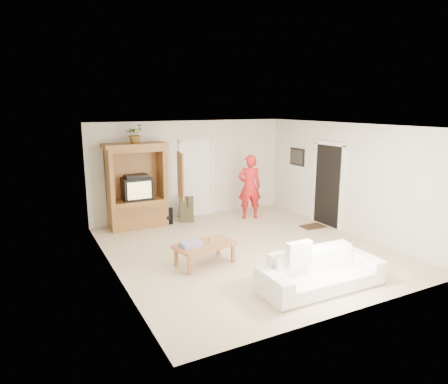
# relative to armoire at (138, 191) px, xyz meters

# --- Properties ---
(floor) EXTENTS (6.00, 6.00, 0.00)m
(floor) POSITION_rel_armoire_xyz_m (1.58, -2.66, -0.91)
(floor) COLOR tan
(floor) RESTS_ON ground
(ceiling) EXTENTS (6.00, 6.00, 0.00)m
(ceiling) POSITION_rel_armoire_xyz_m (1.58, -2.66, 1.69)
(ceiling) COLOR white
(ceiling) RESTS_ON floor
(wall_back) EXTENTS (5.50, 0.00, 5.50)m
(wall_back) POSITION_rel_armoire_xyz_m (1.58, 0.34, 0.39)
(wall_back) COLOR silver
(wall_back) RESTS_ON floor
(wall_front) EXTENTS (5.50, 0.00, 5.50)m
(wall_front) POSITION_rel_armoire_xyz_m (1.58, -5.66, 0.39)
(wall_front) COLOR silver
(wall_front) RESTS_ON floor
(wall_left) EXTENTS (0.00, 6.00, 6.00)m
(wall_left) POSITION_rel_armoire_xyz_m (-1.17, -2.66, 0.39)
(wall_left) COLOR silver
(wall_left) RESTS_ON floor
(wall_right) EXTENTS (0.00, 6.00, 6.00)m
(wall_right) POSITION_rel_armoire_xyz_m (4.33, -2.66, 0.39)
(wall_right) COLOR silver
(wall_right) RESTS_ON floor
(armoire) EXTENTS (1.82, 1.14, 2.10)m
(armoire) POSITION_rel_armoire_xyz_m (0.00, 0.00, 0.00)
(armoire) COLOR brown
(armoire) RESTS_ON floor
(door_back) EXTENTS (0.85, 0.05, 2.04)m
(door_back) POSITION_rel_armoire_xyz_m (1.73, 0.31, 0.11)
(door_back) COLOR white
(door_back) RESTS_ON floor
(doorway_right) EXTENTS (0.05, 0.90, 2.04)m
(doorway_right) POSITION_rel_armoire_xyz_m (4.30, -2.06, 0.11)
(doorway_right) COLOR black
(doorway_right) RESTS_ON floor
(framed_picture) EXTENTS (0.03, 0.60, 0.48)m
(framed_picture) POSITION_rel_armoire_xyz_m (4.31, -0.76, 0.69)
(framed_picture) COLOR black
(framed_picture) RESTS_ON wall_right
(doormat) EXTENTS (0.60, 0.40, 0.02)m
(doormat) POSITION_rel_armoire_xyz_m (3.88, -2.06, -0.90)
(doormat) COLOR #382316
(doormat) RESTS_ON floor
(plant) EXTENTS (0.54, 0.53, 0.45)m
(plant) POSITION_rel_armoire_xyz_m (-0.02, -0.03, 1.42)
(plant) COLOR #4C7238
(plant) RESTS_ON armoire
(man) EXTENTS (0.73, 0.59, 1.73)m
(man) POSITION_rel_armoire_xyz_m (2.86, -0.63, -0.04)
(man) COLOR red
(man) RESTS_ON floor
(sofa) EXTENTS (2.15, 0.86, 0.62)m
(sofa) POSITION_rel_armoire_xyz_m (1.73, -4.83, -0.60)
(sofa) COLOR white
(sofa) RESTS_ON floor
(coffee_table) EXTENTS (1.23, 0.81, 0.43)m
(coffee_table) POSITION_rel_armoire_xyz_m (0.44, -3.03, -0.54)
(coffee_table) COLOR olive
(coffee_table) RESTS_ON floor
(towel) EXTENTS (0.41, 0.32, 0.08)m
(towel) POSITION_rel_armoire_xyz_m (0.15, -3.03, -0.44)
(towel) COLOR #DA4888
(towel) RESTS_ON coffee_table
(candle) EXTENTS (0.08, 0.08, 0.10)m
(candle) POSITION_rel_armoire_xyz_m (0.60, -2.98, -0.43)
(candle) COLOR tan
(candle) RESTS_ON coffee_table
(backpack_black) EXTENTS (0.36, 0.27, 0.40)m
(backpack_black) POSITION_rel_armoire_xyz_m (0.67, -0.14, -0.71)
(backpack_black) COLOR black
(backpack_black) RESTS_ON floor
(backpack_olive) EXTENTS (0.42, 0.37, 0.66)m
(backpack_olive) POSITION_rel_armoire_xyz_m (1.24, -0.17, -0.58)
(backpack_olive) COLOR #47442B
(backpack_olive) RESTS_ON floor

